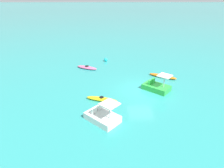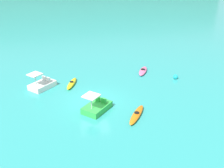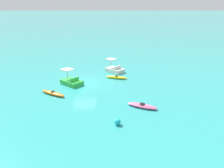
% 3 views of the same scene
% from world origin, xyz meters
% --- Properties ---
extents(ground_plane, '(600.00, 600.00, 0.00)m').
position_xyz_m(ground_plane, '(0.00, 0.00, 0.00)').
color(ground_plane, teal).
extents(kayak_yellow, '(1.32, 2.74, 0.37)m').
position_xyz_m(kayak_yellow, '(-1.85, 3.77, 0.16)').
color(kayak_yellow, yellow).
rests_on(kayak_yellow, ground_plane).
extents(kayak_orange, '(2.09, 2.88, 0.37)m').
position_xyz_m(kayak_orange, '(3.02, -2.81, 0.16)').
color(kayak_orange, orange).
rests_on(kayak_orange, ground_plane).
extents(kayak_pink, '(1.87, 2.76, 0.37)m').
position_xyz_m(kayak_pink, '(5.99, 5.75, 0.16)').
color(kayak_pink, pink).
rests_on(kayak_pink, ground_plane).
extents(pedal_boat_white, '(2.73, 2.78, 1.68)m').
position_xyz_m(pedal_boat_white, '(-4.65, 3.63, 0.34)').
color(pedal_boat_white, white).
rests_on(pedal_boat_white, ground_plane).
extents(pedal_boat_green, '(2.71, 2.79, 1.68)m').
position_xyz_m(pedal_boat_green, '(0.07, -1.39, 0.34)').
color(pedal_boat_green, green).
rests_on(pedal_boat_green, ground_plane).
extents(buoy_cyan, '(0.49, 0.49, 0.49)m').
position_xyz_m(buoy_cyan, '(8.83, 3.46, 0.24)').
color(buoy_cyan, '#19B7C6').
rests_on(buoy_cyan, ground_plane).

